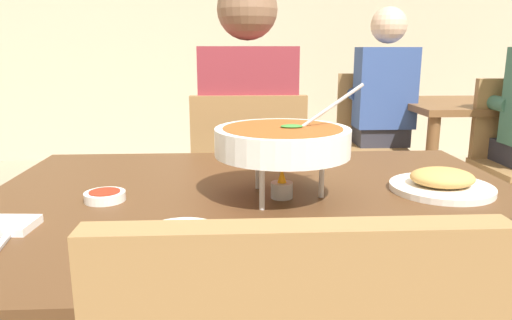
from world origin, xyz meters
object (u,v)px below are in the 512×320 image
(curry_bowl, at_px, (283,142))
(patron_bg_middle, at_px, (382,99))
(appetizer_plate, at_px, (442,183))
(chair_bg_corner, at_px, (370,123))
(dining_table_main, at_px, (259,237))
(chair_bg_middle, at_px, (370,135))
(diner_main, at_px, (247,132))
(dining_table_far, at_px, (479,122))
(rice_plate, at_px, (183,243))
(sauce_dish, at_px, (105,196))
(chair_diner_main, at_px, (248,192))

(curry_bowl, xyz_separation_m, patron_bg_middle, (0.86, 1.98, -0.12))
(appetizer_plate, distance_m, chair_bg_corner, 2.53)
(dining_table_main, height_order, chair_bg_middle, chair_bg_middle)
(diner_main, distance_m, dining_table_far, 1.89)
(patron_bg_middle, bearing_deg, rice_plate, -114.71)
(sauce_dish, bearing_deg, dining_table_far, 45.85)
(chair_bg_corner, relative_size, patron_bg_middle, 0.69)
(chair_diner_main, height_order, diner_main, diner_main)
(chair_diner_main, distance_m, chair_bg_middle, 1.49)
(rice_plate, relative_size, sauce_dish, 2.67)
(rice_plate, bearing_deg, appetizer_plate, 29.78)
(chair_bg_corner, bearing_deg, curry_bowl, -110.57)
(chair_diner_main, bearing_deg, sauce_dish, -114.01)
(appetizer_plate, bearing_deg, chair_diner_main, 120.40)
(dining_table_far, bearing_deg, chair_diner_main, -142.97)
(appetizer_plate, xyz_separation_m, sauce_dish, (-0.78, -0.03, -0.01))
(appetizer_plate, distance_m, dining_table_far, 2.18)
(appetizer_plate, bearing_deg, dining_table_far, 60.07)
(chair_diner_main, relative_size, curry_bowl, 2.71)
(dining_table_main, bearing_deg, chair_bg_corner, 68.31)
(diner_main, bearing_deg, dining_table_far, 36.24)
(diner_main, distance_m, curry_bowl, 0.82)
(dining_table_main, distance_m, chair_bg_middle, 2.16)
(chair_diner_main, distance_m, patron_bg_middle, 1.53)
(curry_bowl, xyz_separation_m, dining_table_far, (1.47, 1.92, -0.26))
(chair_diner_main, xyz_separation_m, sauce_dish, (-0.35, -0.77, 0.23))
(dining_table_far, bearing_deg, curry_bowl, -127.45)
(rice_plate, distance_m, dining_table_far, 2.78)
(curry_bowl, relative_size, patron_bg_middle, 0.25)
(curry_bowl, distance_m, dining_table_far, 2.43)
(dining_table_main, height_order, chair_diner_main, chair_diner_main)
(appetizer_plate, bearing_deg, chair_bg_middle, 78.29)
(chair_diner_main, xyz_separation_m, appetizer_plate, (0.43, -0.74, 0.24))
(chair_diner_main, distance_m, chair_bg_corner, 1.98)
(curry_bowl, distance_m, rice_plate, 0.37)
(dining_table_main, distance_m, appetizer_plate, 0.45)
(diner_main, xyz_separation_m, chair_bg_middle, (0.84, 1.20, -0.24))
(curry_bowl, xyz_separation_m, sauce_dish, (-0.40, -0.00, -0.12))
(diner_main, bearing_deg, appetizer_plate, -60.67)
(curry_bowl, bearing_deg, rice_plate, -123.04)
(rice_plate, distance_m, appetizer_plate, 0.67)
(rice_plate, relative_size, appetizer_plate, 1.00)
(dining_table_far, distance_m, patron_bg_middle, 0.64)
(chair_diner_main, xyz_separation_m, diner_main, (0.00, 0.03, 0.24))
(diner_main, relative_size, chair_bg_corner, 1.46)
(rice_plate, bearing_deg, curry_bowl, 56.96)
(chair_diner_main, bearing_deg, appetizer_plate, -59.60)
(rice_plate, bearing_deg, dining_table_main, 65.33)
(appetizer_plate, bearing_deg, diner_main, 119.33)
(chair_bg_corner, bearing_deg, appetizer_plate, -102.63)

